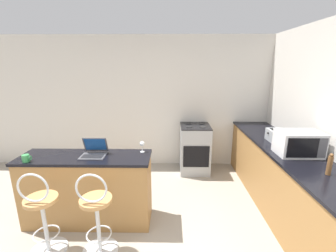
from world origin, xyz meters
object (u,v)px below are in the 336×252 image
Objects in this scene: mug_green at (26,158)px; wine_glass_short at (142,144)px; toaster at (276,135)px; laptop at (94,151)px; microwave at (299,143)px; bar_stool_far at (97,216)px; bar_stool_near at (42,216)px; pepper_mill at (330,165)px; stove_range at (195,148)px.

wine_glass_short is at bearing 13.97° from mug_green.
toaster is at bearing 13.94° from mug_green.
microwave is at bearing 1.18° from laptop.
bar_stool_far is 0.80m from laptop.
pepper_mill is at bearing 1.82° from bar_stool_near.
bar_stool_near is 6.81× the size of wine_glass_short.
stove_range is (1.25, 2.08, -0.01)m from bar_stool_far.
pepper_mill is (2.43, 0.10, 0.57)m from bar_stool_far.
bar_stool_far is 6.81× the size of wine_glass_short.
microwave is 1.99m from wine_glass_short.
toaster is at bearing 93.20° from pepper_mill.
mug_green is at bearing -141.85° from stove_range.
pepper_mill reaches higher than laptop.
stove_range is 9.29× the size of mug_green.
bar_stool_near is at bearing -124.22° from laptop.
mug_green reaches higher than bar_stool_near.
microwave is 0.55× the size of stove_range.
bar_stool_far is at bearing -177.74° from pepper_mill.
wine_glass_short is at bearing 178.25° from microwave.
bar_stool_far is at bearing -72.73° from laptop.
laptop is 2.07× the size of wine_glass_short.
pepper_mill reaches higher than wine_glass_short.
toaster is at bearing -38.64° from stove_range.
toaster is 3.38m from mug_green.
toaster is 2.01m from wine_glass_short.
pepper_mill is at bearing 2.26° from bar_stool_far.
pepper_mill reaches higher than bar_stool_near.
microwave is 0.55m from pepper_mill.
toaster is at bearing 26.67° from bar_stool_far.
toaster is 2.54× the size of mug_green.
stove_range is (1.44, 1.49, -0.52)m from laptop.
bar_stool_far is (0.59, 0.00, 0.00)m from bar_stool_near.
mug_green is at bearing 131.68° from bar_stool_near.
laptop is 1.19× the size of toaster.
laptop is 2.59m from microwave.
toaster is 0.27× the size of stove_range.
wine_glass_short is (-2.01, 0.61, -0.00)m from pepper_mill.
mug_green is (-2.17, -1.70, 0.51)m from stove_range.
stove_range is at bearing 46.00° from laptop.
laptop reaches higher than bar_stool_far.
wine_glass_short is at bearing 35.19° from bar_stool_near.
pepper_mill reaches higher than toaster.
laptop is (-0.18, 0.59, 0.51)m from bar_stool_far.
pepper_mill is (0.06, -1.09, 0.02)m from toaster.
toaster is 1.53m from stove_range.
mug_green is (-3.32, -0.27, -0.11)m from microwave.
pepper_mill is 3.36m from mug_green.
laptop reaches higher than wine_glass_short.
laptop is at bearing -166.81° from toaster.
wine_glass_short is (1.00, 0.70, 0.56)m from bar_stool_near.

